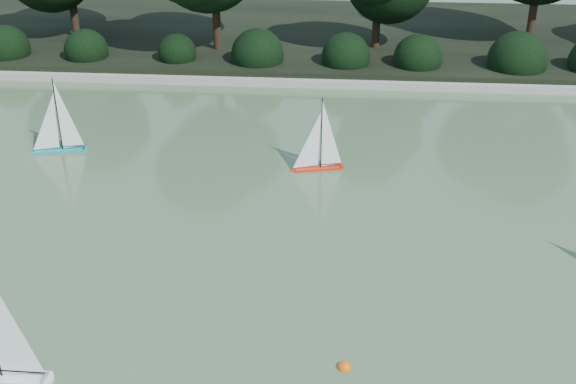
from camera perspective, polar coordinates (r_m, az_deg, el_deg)
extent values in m
plane|color=#3A5231|center=(8.72, 1.97, -10.62)|extent=(80.00, 80.00, 0.00)
cube|color=gray|center=(16.76, 3.61, 8.59)|extent=(40.00, 0.35, 0.18)
cube|color=black|center=(20.58, 3.92, 12.19)|extent=(40.00, 8.00, 0.30)
cylinder|color=black|center=(20.62, -16.47, 12.74)|extent=(0.20, 0.20, 1.37)
cylinder|color=black|center=(18.67, -5.64, 12.76)|extent=(0.20, 0.20, 1.66)
cylinder|color=black|center=(18.93, 6.95, 12.27)|extent=(0.20, 0.20, 1.26)
cylinder|color=black|center=(20.10, 18.68, 12.63)|extent=(0.20, 0.20, 1.73)
sphere|color=black|center=(19.37, -21.09, 10.49)|extent=(1.10, 1.10, 1.10)
sphere|color=black|center=(18.61, -15.42, 10.69)|extent=(1.10, 1.10, 1.10)
sphere|color=black|center=(18.03, -9.32, 10.80)|extent=(1.10, 1.10, 1.10)
sphere|color=black|center=(17.66, -2.89, 10.78)|extent=(1.10, 1.10, 1.10)
sphere|color=black|center=(17.51, 3.72, 10.62)|extent=(1.10, 1.10, 1.10)
sphere|color=black|center=(17.60, 10.35, 10.32)|extent=(1.10, 1.10, 1.10)
sphere|color=black|center=(17.90, 16.82, 9.90)|extent=(1.10, 1.10, 1.10)
cylinder|color=white|center=(8.36, -18.54, -13.74)|extent=(0.13, 0.13, 0.11)
cylinder|color=black|center=(8.38, -20.30, -12.87)|extent=(0.51, 0.02, 0.02)
cube|color=red|center=(12.55, 2.42, 1.97)|extent=(0.83, 0.35, 0.08)
cone|color=red|center=(12.47, 0.28, 1.83)|extent=(0.20, 0.20, 0.16)
cylinder|color=red|center=(12.63, 4.24, 2.08)|extent=(0.12, 0.12, 0.08)
cylinder|color=black|center=(12.29, 2.67, 4.84)|extent=(0.02, 0.02, 1.27)
cylinder|color=black|center=(12.55, 3.42, 2.40)|extent=(0.37, 0.10, 0.01)
cube|color=teal|center=(13.90, -17.54, 3.24)|extent=(0.89, 0.37, 0.09)
cone|color=teal|center=(13.99, -19.58, 3.08)|extent=(0.21, 0.21, 0.17)
cylinder|color=teal|center=(13.83, -15.76, 3.38)|extent=(0.13, 0.13, 0.09)
cylinder|color=black|center=(13.63, -17.77, 6.03)|extent=(0.02, 0.02, 1.35)
cylinder|color=black|center=(13.82, -16.63, 3.68)|extent=(0.39, 0.11, 0.01)
sphere|color=#F75D0D|center=(8.17, 4.49, -13.69)|extent=(0.16, 0.16, 0.16)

